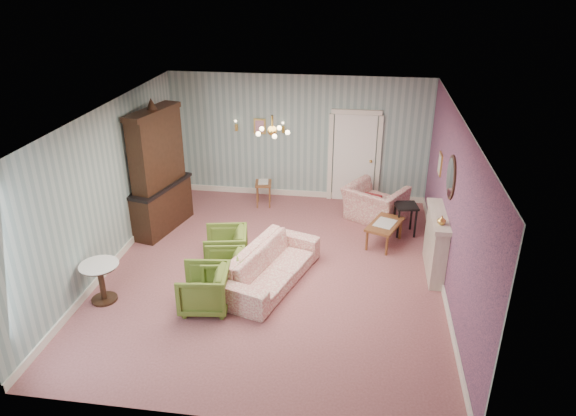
% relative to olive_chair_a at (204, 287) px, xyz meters
% --- Properties ---
extents(floor, '(7.00, 7.00, 0.00)m').
position_rel_olive_chair_a_xyz_m(floor, '(0.92, 1.27, -0.40)').
color(floor, '#99595A').
rests_on(floor, ground).
extents(ceiling, '(7.00, 7.00, 0.00)m').
position_rel_olive_chair_a_xyz_m(ceiling, '(0.92, 1.27, 2.50)').
color(ceiling, white).
rests_on(ceiling, ground).
extents(wall_back, '(6.00, 0.00, 6.00)m').
position_rel_olive_chair_a_xyz_m(wall_back, '(0.92, 4.77, 1.05)').
color(wall_back, gray).
rests_on(wall_back, ground).
extents(wall_front, '(6.00, 0.00, 6.00)m').
position_rel_olive_chair_a_xyz_m(wall_front, '(0.92, -2.23, 1.05)').
color(wall_front, gray).
rests_on(wall_front, ground).
extents(wall_left, '(0.00, 7.00, 7.00)m').
position_rel_olive_chair_a_xyz_m(wall_left, '(-2.08, 1.27, 1.05)').
color(wall_left, gray).
rests_on(wall_left, ground).
extents(wall_right, '(0.00, 7.00, 7.00)m').
position_rel_olive_chair_a_xyz_m(wall_right, '(3.92, 1.27, 1.05)').
color(wall_right, gray).
rests_on(wall_right, ground).
extents(wall_right_floral, '(0.00, 7.00, 7.00)m').
position_rel_olive_chair_a_xyz_m(wall_right_floral, '(3.91, 1.27, 1.05)').
color(wall_right_floral, '#C3617F').
rests_on(wall_right_floral, ground).
extents(door, '(1.12, 0.12, 2.16)m').
position_rel_olive_chair_a_xyz_m(door, '(2.22, 4.73, 0.68)').
color(door, white).
rests_on(door, floor).
extents(olive_chair_a, '(0.80, 0.84, 0.79)m').
position_rel_olive_chair_a_xyz_m(olive_chair_a, '(0.00, 0.00, 0.00)').
color(olive_chair_a, '#5A6F27').
rests_on(olive_chair_a, floor).
extents(olive_chair_b, '(0.77, 0.81, 0.73)m').
position_rel_olive_chair_a_xyz_m(olive_chair_b, '(0.16, 0.64, -0.03)').
color(olive_chair_b, '#5A6F27').
rests_on(olive_chair_b, floor).
extents(olive_chair_c, '(0.85, 0.88, 0.78)m').
position_rel_olive_chair_a_xyz_m(olive_chair_c, '(0.01, 1.38, -0.00)').
color(olive_chair_c, '#5A6F27').
rests_on(olive_chair_c, floor).
extents(sofa_chintz, '(1.33, 2.37, 0.89)m').
position_rel_olive_chair_a_xyz_m(sofa_chintz, '(0.94, 0.91, 0.05)').
color(sofa_chintz, '#AC454D').
rests_on(sofa_chintz, floor).
extents(wingback_chair, '(1.41, 1.26, 1.03)m').
position_rel_olive_chair_a_xyz_m(wingback_chair, '(2.73, 3.71, 0.12)').
color(wingback_chair, '#AC454D').
rests_on(wingback_chair, floor).
extents(dresser, '(0.93, 1.72, 2.72)m').
position_rel_olive_chair_a_xyz_m(dresser, '(-1.70, 2.68, 0.96)').
color(dresser, black).
rests_on(dresser, floor).
extents(fireplace, '(0.30, 1.40, 1.16)m').
position_rel_olive_chair_a_xyz_m(fireplace, '(3.78, 1.67, 0.18)').
color(fireplace, beige).
rests_on(fireplace, floor).
extents(mantel_vase, '(0.15, 0.15, 0.15)m').
position_rel_olive_chair_a_xyz_m(mantel_vase, '(3.76, 1.27, 0.84)').
color(mantel_vase, gold).
rests_on(mantel_vase, fireplace).
extents(oval_mirror, '(0.04, 0.76, 0.84)m').
position_rel_olive_chair_a_xyz_m(oval_mirror, '(3.88, 1.67, 1.45)').
color(oval_mirror, white).
rests_on(oval_mirror, wall_right).
extents(framed_print, '(0.04, 0.34, 0.42)m').
position_rel_olive_chair_a_xyz_m(framed_print, '(3.89, 3.02, 1.20)').
color(framed_print, gold).
rests_on(framed_print, wall_right).
extents(coffee_table, '(0.82, 1.05, 0.47)m').
position_rel_olive_chair_a_xyz_m(coffee_table, '(2.92, 2.60, -0.16)').
color(coffee_table, brown).
rests_on(coffee_table, floor).
extents(side_table_black, '(0.51, 0.51, 0.66)m').
position_rel_olive_chair_a_xyz_m(side_table_black, '(3.34, 3.11, -0.07)').
color(side_table_black, black).
rests_on(side_table_black, floor).
extents(pedestal_table, '(0.73, 0.73, 0.70)m').
position_rel_olive_chair_a_xyz_m(pedestal_table, '(-1.73, -0.04, -0.05)').
color(pedestal_table, black).
rests_on(pedestal_table, floor).
extents(nesting_table, '(0.43, 0.51, 0.60)m').
position_rel_olive_chair_a_xyz_m(nesting_table, '(0.20, 4.13, -0.09)').
color(nesting_table, brown).
rests_on(nesting_table, floor).
extents(gilt_mirror_back, '(0.28, 0.06, 0.36)m').
position_rel_olive_chair_a_xyz_m(gilt_mirror_back, '(0.02, 4.73, 1.30)').
color(gilt_mirror_back, gold).
rests_on(gilt_mirror_back, wall_back).
extents(sconce_left, '(0.16, 0.12, 0.30)m').
position_rel_olive_chair_a_xyz_m(sconce_left, '(-0.53, 4.71, 1.30)').
color(sconce_left, gold).
rests_on(sconce_left, wall_back).
extents(sconce_right, '(0.16, 0.12, 0.30)m').
position_rel_olive_chair_a_xyz_m(sconce_right, '(0.57, 4.71, 1.30)').
color(sconce_right, gold).
rests_on(sconce_right, wall_back).
extents(chandelier, '(0.56, 0.56, 0.36)m').
position_rel_olive_chair_a_xyz_m(chandelier, '(0.92, 1.27, 2.23)').
color(chandelier, gold).
rests_on(chandelier, ceiling).
extents(burgundy_cushion, '(0.41, 0.28, 0.39)m').
position_rel_olive_chair_a_xyz_m(burgundy_cushion, '(2.68, 3.56, 0.08)').
color(burgundy_cushion, maroon).
rests_on(burgundy_cushion, wingback_chair).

